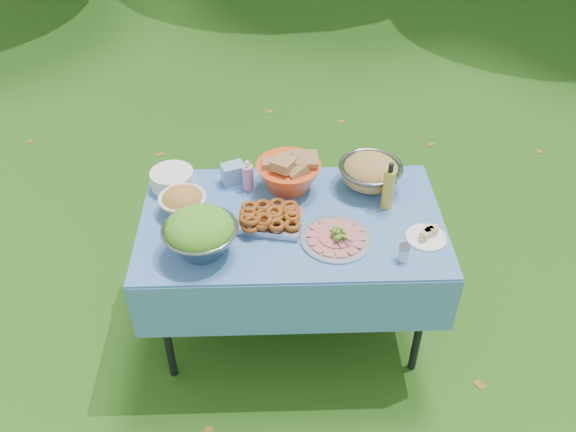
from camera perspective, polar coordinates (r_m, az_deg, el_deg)
The scene contains 14 objects.
ground at distance 3.48m, azimuth 0.29°, elevation -9.96°, with size 80.00×80.00×0.00m, color #143409.
picnic_table at distance 3.20m, azimuth 0.32°, elevation -5.52°, with size 1.46×0.86×0.76m, color #84BAFF.
salad_bowl at distance 2.72m, azimuth -8.23°, elevation -1.59°, with size 0.34×0.34×0.22m, color gray, non-canonical shape.
pasta_bowl_white at distance 3.00m, azimuth -9.84°, elevation 1.43°, with size 0.23×0.23×0.13m, color white, non-canonical shape.
plate_stack at distance 3.18m, azimuth -10.77°, elevation 3.43°, with size 0.22×0.22×0.09m, color white.
wipes_box at distance 3.16m, azimuth -5.13°, elevation 4.00°, with size 0.12×0.08×0.10m, color #81AAD2.
sanitizer_bottle at distance 3.10m, azimuth -3.78°, elevation 3.85°, with size 0.06×0.06×0.16m, color pink.
bread_bowl at distance 3.08m, azimuth 0.04°, elevation 4.34°, with size 0.33×0.33×0.22m, color #F14D1D, non-canonical shape.
pasta_bowl_steel at distance 3.13m, azimuth 7.71°, elevation 4.11°, with size 0.32×0.32×0.17m, color gray, non-canonical shape.
fried_tray at distance 2.89m, azimuth -1.73°, elevation -0.19°, with size 0.31×0.22×0.07m, color #B5B6BB.
charcuterie_platter at distance 2.81m, azimuth 4.55°, elevation -1.65°, with size 0.33×0.33×0.08m, color silver.
oil_bottle at distance 2.98m, azimuth 9.40°, elevation 2.80°, with size 0.06×0.06×0.26m, color gold.
cheese_plate at distance 2.89m, azimuth 12.86°, elevation -1.65°, with size 0.19×0.19×0.05m, color white.
shaker at distance 2.75m, azimuth 10.80°, elevation -3.38°, with size 0.05×0.05×0.08m, color silver.
Camera 1 is at (-0.09, -2.26, 2.64)m, focal length 38.00 mm.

